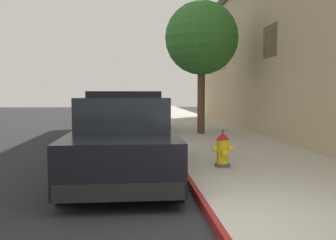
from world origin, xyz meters
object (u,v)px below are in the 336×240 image
parked_car_silver_ahead (134,115)px  fire_hydrant (223,150)px  police_cruiser (124,139)px  street_tree (202,39)px

parked_car_silver_ahead → fire_hydrant: bearing=-76.7°
police_cruiser → parked_car_silver_ahead: police_cruiser is taller
street_tree → fire_hydrant: bearing=-96.2°
fire_hydrant → street_tree: street_tree is taller
parked_car_silver_ahead → fire_hydrant: 7.97m
police_cruiser → fire_hydrant: 2.03m
police_cruiser → fire_hydrant: bearing=2.2°
police_cruiser → street_tree: size_ratio=0.99×
police_cruiser → parked_car_silver_ahead: (0.17, 7.83, -0.00)m
street_tree → parked_car_silver_ahead: bearing=149.7°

